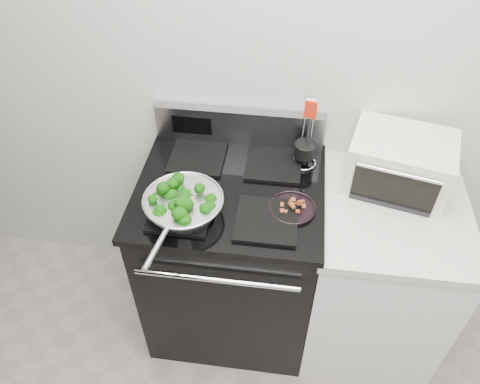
% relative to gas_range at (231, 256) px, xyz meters
% --- Properties ---
extents(back_wall, '(4.00, 0.02, 2.70)m').
position_rel_gas_range_xyz_m(back_wall, '(0.30, 0.34, 0.86)').
color(back_wall, silver).
rests_on(back_wall, ground).
extents(gas_range, '(0.79, 0.69, 1.13)m').
position_rel_gas_range_xyz_m(gas_range, '(0.00, 0.00, 0.00)').
color(gas_range, black).
rests_on(gas_range, floor).
extents(counter, '(0.62, 0.68, 0.92)m').
position_rel_gas_range_xyz_m(counter, '(0.68, -0.00, -0.03)').
color(counter, white).
rests_on(counter, floor).
extents(skillet, '(0.32, 0.50, 0.07)m').
position_rel_gas_range_xyz_m(skillet, '(-0.16, -0.17, 0.51)').
color(skillet, silver).
rests_on(skillet, gas_range).
extents(broccoli_pile, '(0.25, 0.25, 0.09)m').
position_rel_gas_range_xyz_m(broccoli_pile, '(-0.16, -0.17, 0.53)').
color(broccoli_pile, black).
rests_on(broccoli_pile, skillet).
extents(bacon_plate, '(0.19, 0.19, 0.04)m').
position_rel_gas_range_xyz_m(bacon_plate, '(0.26, -0.09, 0.48)').
color(bacon_plate, black).
rests_on(bacon_plate, gas_range).
extents(utensil_holder, '(0.11, 0.11, 0.33)m').
position_rel_gas_range_xyz_m(utensil_holder, '(0.30, 0.19, 0.52)').
color(utensil_holder, silver).
rests_on(utensil_holder, gas_range).
extents(toaster_oven, '(0.46, 0.39, 0.23)m').
position_rel_gas_range_xyz_m(toaster_oven, '(0.69, 0.15, 0.55)').
color(toaster_oven, silver).
rests_on(toaster_oven, counter).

